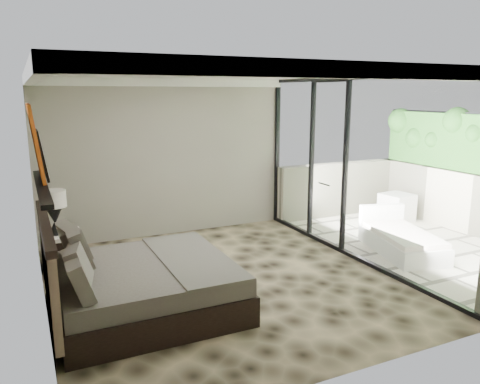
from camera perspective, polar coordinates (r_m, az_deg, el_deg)
name	(u,v)px	position (r m, az deg, el deg)	size (l,w,h in m)	color
floor	(222,281)	(6.58, -2.19, -10.82)	(5.00, 5.00, 0.00)	black
ceiling	(220,73)	(6.07, -2.40, 14.25)	(4.50, 5.00, 0.02)	silver
back_wall	(167,158)	(8.50, -8.86, 4.06)	(4.50, 0.02, 2.80)	gray
left_wall	(37,198)	(5.71, -23.48, -0.62)	(0.02, 5.00, 2.80)	gray
glass_wall	(358,170)	(7.33, 14.14, 2.60)	(0.08, 5.00, 2.80)	white
terrace_slab	(423,248)	(8.68, 21.40, -6.37)	(3.00, 5.00, 0.12)	beige
picture_ledge	(42,187)	(5.79, -23.00, 0.59)	(0.12, 2.20, 0.05)	black
bed	(137,284)	(5.74, -12.48, -10.88)	(2.11, 2.05, 1.17)	black
nightstand	(62,248)	(7.48, -20.92, -6.42)	(0.58, 0.58, 0.58)	black
table_lamp	(54,206)	(7.29, -21.75, -1.64)	(0.36, 0.36, 0.66)	black
abstract_canvas	(35,142)	(6.08, -23.66, 5.58)	(0.04, 0.90, 0.90)	#A94A0E
framed_print	(42,155)	(6.05, -23.01, 4.17)	(0.03, 0.50, 0.60)	black
ottoman	(397,207)	(10.02, 18.55, -1.78)	(0.55, 0.55, 0.55)	silver
lounger	(400,240)	(8.11, 18.98, -5.56)	(1.18, 1.75, 0.63)	white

